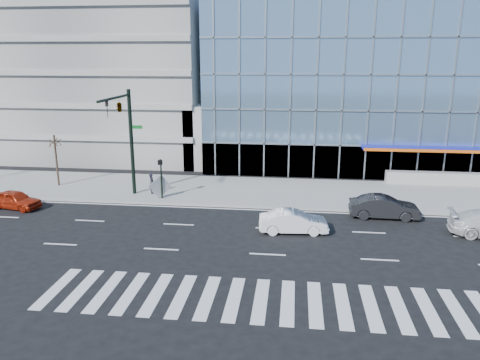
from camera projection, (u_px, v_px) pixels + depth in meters
The scene contains 13 objects.
ground at pixel (271, 228), 29.47m from camera, with size 160.00×160.00×0.00m, color black.
sidewalk at pixel (277, 192), 37.12m from camera, with size 120.00×8.00×0.15m, color gray.
theatre_building at pixel (414, 84), 50.87m from camera, with size 42.00×26.00×15.00m, color #749CC2.
parking_garage at pixel (112, 60), 54.10m from camera, with size 24.00×24.00×20.00m, color gray.
ramp_block at pixel (222, 133), 46.64m from camera, with size 6.00×8.00×6.00m, color gray.
traffic_signal at pixel (123, 119), 33.51m from camera, with size 1.14×5.74×8.00m.
ped_signal_post at pixel (161, 173), 34.63m from camera, with size 0.30×0.33×3.00m.
street_tree_near at pixel (55, 142), 37.74m from camera, with size 1.10×1.10×4.23m.
white_sedan at pixel (293, 222), 28.66m from camera, with size 1.47×4.21×1.39m, color white.
dark_sedan at pixel (384, 207), 31.21m from camera, with size 1.59×4.57×1.50m, color black.
red_sedan at pixel (15, 200), 33.18m from camera, with size 1.53×3.80×1.29m, color #A1230C.
pedestrian at pixel (152, 183), 36.20m from camera, with size 0.60×0.40×1.66m, color black.
tilted_panel at pixel (160, 186), 34.98m from camera, with size 1.30×0.06×1.30m, color #A8A8A8.
Camera 1 is at (1.30, -27.71, 10.59)m, focal length 35.00 mm.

